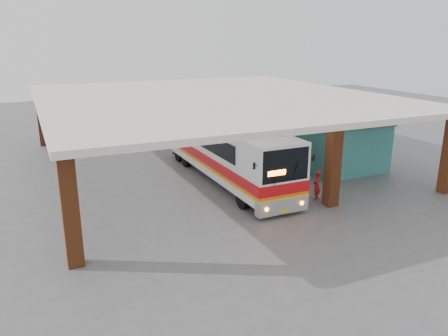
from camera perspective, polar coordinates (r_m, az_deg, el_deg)
The scene contains 8 objects.
ground at distance 23.73m, azimuth 3.45°, elevation -3.56°, with size 90.00×90.00×0.00m, color #515154.
brick_columns at distance 28.03m, azimuth 1.32°, elevation 4.25°, with size 20.10×21.60×4.35m.
canopy_roof at distance 28.61m, azimuth -1.67°, elevation 9.22°, with size 21.00×23.00×0.30m, color silver.
shop_building at distance 30.45m, azimuth 12.50°, elevation 3.67°, with size 5.20×8.20×3.11m.
coach_bus at distance 25.67m, azimuth 0.31°, elevation 2.42°, with size 2.79×13.03×3.79m.
motorcycle at distance 28.01m, azimuth 8.28°, elevation 0.58°, with size 0.69×1.98×1.04m, color black.
pedestrian at distance 23.33m, azimuth 12.02°, elevation -2.23°, with size 0.57×0.37×1.56m, color red.
red_chair at distance 30.59m, azimuth 7.10°, elevation 1.70°, with size 0.53×0.53×0.81m.
Camera 1 is at (-10.54, -19.64, 8.15)m, focal length 35.00 mm.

